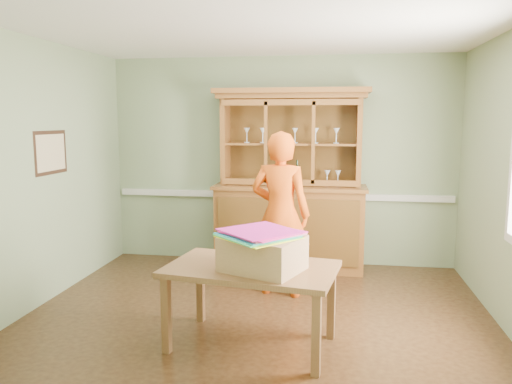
% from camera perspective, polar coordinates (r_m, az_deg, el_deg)
% --- Properties ---
extents(floor, '(4.50, 4.50, 0.00)m').
position_cam_1_polar(floor, '(4.95, 0.11, -14.20)').
color(floor, '#4E3219').
rests_on(floor, ground).
extents(ceiling, '(4.50, 4.50, 0.00)m').
position_cam_1_polar(ceiling, '(4.64, 0.12, 18.29)').
color(ceiling, white).
rests_on(ceiling, wall_back).
extents(wall_back, '(4.50, 0.00, 4.50)m').
position_cam_1_polar(wall_back, '(6.58, 2.84, 3.54)').
color(wall_back, gray).
rests_on(wall_back, floor).
extents(wall_left, '(0.00, 4.00, 4.00)m').
position_cam_1_polar(wall_left, '(5.43, -24.06, 1.82)').
color(wall_left, gray).
rests_on(wall_left, floor).
extents(wall_front, '(4.50, 0.00, 4.50)m').
position_cam_1_polar(wall_front, '(2.67, -6.59, -3.51)').
color(wall_front, gray).
rests_on(wall_front, floor).
extents(chair_rail, '(4.41, 0.05, 0.08)m').
position_cam_1_polar(chair_rail, '(6.61, 2.79, -0.37)').
color(chair_rail, silver).
rests_on(chair_rail, wall_back).
extents(framed_map, '(0.03, 0.60, 0.46)m').
position_cam_1_polar(framed_map, '(5.65, -22.35, 4.19)').
color(framed_map, '#311D13').
rests_on(framed_map, wall_left).
extents(china_hutch, '(1.94, 0.64, 2.27)m').
position_cam_1_polar(china_hutch, '(6.38, 3.87, -1.62)').
color(china_hutch, brown).
rests_on(china_hutch, floor).
extents(dining_table, '(1.49, 1.03, 0.69)m').
position_cam_1_polar(dining_table, '(4.20, -0.54, -9.54)').
color(dining_table, brown).
rests_on(dining_table, floor).
extents(cardboard_box, '(0.73, 0.66, 0.28)m').
position_cam_1_polar(cardboard_box, '(4.03, 0.76, -7.02)').
color(cardboard_box, '#A78256').
rests_on(cardboard_box, dining_table).
extents(kite_stack, '(0.72, 0.72, 0.05)m').
position_cam_1_polar(kite_stack, '(3.97, 0.52, -4.79)').
color(kite_stack, '#F7FF20').
rests_on(kite_stack, cardboard_box).
extents(person, '(0.70, 0.52, 1.77)m').
position_cam_1_polar(person, '(5.36, 2.80, -2.54)').
color(person, '#E5530E').
rests_on(person, floor).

